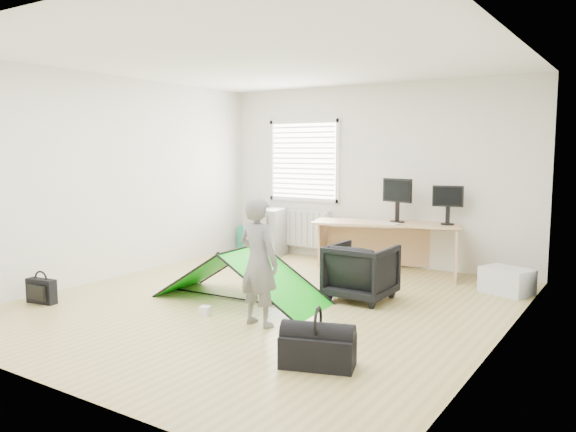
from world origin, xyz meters
The scene contains 18 objects.
ground centered at (0.00, 0.00, 0.00)m, with size 5.50×5.50×0.00m, color tan.
back_wall centered at (0.00, 2.75, 1.35)m, with size 5.00×0.02×2.70m, color silver.
window centered at (-1.20, 2.71, 1.55)m, with size 1.20×0.06×1.20m, color silver.
radiator centered at (-1.20, 2.67, 0.45)m, with size 1.00×0.12×0.60m, color silver.
desk centered at (0.42, 2.30, 0.35)m, with size 2.06×0.65×0.70m, color tan.
filing_cabinet centered at (-1.62, 2.28, 0.39)m, with size 0.50×0.67×0.78m, color #929597.
monitor_left centered at (0.57, 2.37, 0.93)m, with size 0.48×0.10×0.46m, color black.
monitor_right centered at (1.24, 2.51, 0.90)m, with size 0.41×0.09×0.40m, color black.
keyboard centered at (0.49, 2.16, 0.71)m, with size 0.42×0.14×0.02m, color beige.
thermos centered at (0.54, 2.41, 0.83)m, with size 0.07×0.07×0.27m, color #C36D6F.
office_chair centered at (0.82, 0.69, 0.33)m, with size 0.70×0.72×0.65m, color black.
person centered at (0.40, -0.74, 0.64)m, with size 0.46×0.30×1.27m, color slate.
kite centered at (-0.30, -0.11, 0.31)m, with size 1.97×0.86×0.61m, color #11B513, non-canonical shape.
storage_crate centered at (2.17, 1.90, 0.15)m, with size 0.55×0.39×0.31m, color silver.
tote_bag centered at (-2.28, 2.63, 0.20)m, with size 0.34×0.15×0.40m, color #209777.
laptop_bag centered at (-2.13, -1.43, 0.14)m, with size 0.37×0.11×0.28m, color black.
white_box centered at (-0.26, -0.79, 0.05)m, with size 0.10×0.10×0.10m, color silver.
duffel_bag centered at (1.42, -1.34, 0.13)m, with size 0.59×0.30×0.26m, color black.
Camera 1 is at (3.57, -5.09, 1.72)m, focal length 35.00 mm.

